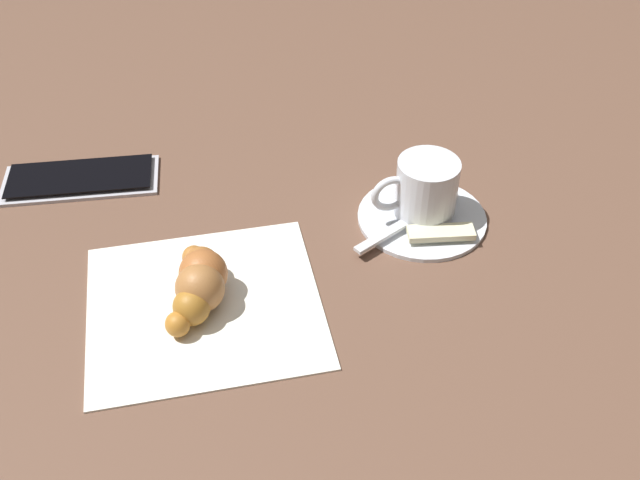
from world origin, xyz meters
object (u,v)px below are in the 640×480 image
object	(u,v)px
saucer	(422,216)
cell_phone	(80,179)
espresso_cup	(425,188)
sugar_packet	(441,233)
napkin	(204,305)
teaspoon	(425,210)
croissant	(199,283)

from	to	relation	value
saucer	cell_phone	size ratio (longest dim) A/B	0.75
espresso_cup	sugar_packet	world-z (taller)	espresso_cup
espresso_cup	napkin	distance (m)	0.23
saucer	teaspoon	world-z (taller)	teaspoon
sugar_packet	napkin	xyz separation A→B (m)	(-0.22, -0.01, -0.01)
espresso_cup	napkin	world-z (taller)	espresso_cup
sugar_packet	napkin	distance (m)	0.22
croissant	napkin	bearing A→B (deg)	-79.70
saucer	napkin	world-z (taller)	saucer
napkin	cell_phone	bearing A→B (deg)	111.57
teaspoon	napkin	size ratio (longest dim) A/B	0.65
cell_phone	espresso_cup	bearing A→B (deg)	-28.07
cell_phone	croissant	bearing A→B (deg)	-68.10
croissant	saucer	bearing A→B (deg)	10.48
sugar_packet	croissant	bearing A→B (deg)	-164.34
teaspoon	cell_phone	bearing A→B (deg)	151.70
espresso_cup	napkin	size ratio (longest dim) A/B	0.43
espresso_cup	croissant	bearing A→B (deg)	-169.23
napkin	cell_phone	distance (m)	0.23
teaspoon	napkin	world-z (taller)	teaspoon
saucer	croissant	world-z (taller)	croissant
napkin	croissant	xyz separation A→B (m)	(-0.00, 0.01, 0.02)
saucer	teaspoon	xyz separation A→B (m)	(0.00, -0.00, 0.01)
sugar_packet	teaspoon	bearing A→B (deg)	105.30
sugar_packet	croissant	xyz separation A→B (m)	(-0.23, -0.01, 0.01)
espresso_cup	teaspoon	world-z (taller)	espresso_cup
saucer	cell_phone	bearing A→B (deg)	151.74
croissant	cell_phone	distance (m)	0.22
saucer	espresso_cup	bearing A→B (deg)	78.80
teaspoon	napkin	xyz separation A→B (m)	(-0.22, -0.05, -0.01)
saucer	croissant	distance (m)	0.23
teaspoon	croissant	xyz separation A→B (m)	(-0.22, -0.04, 0.01)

